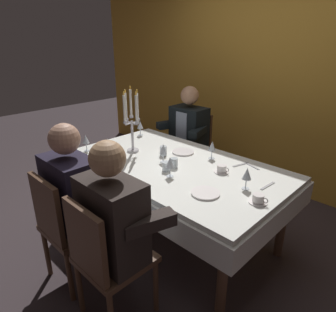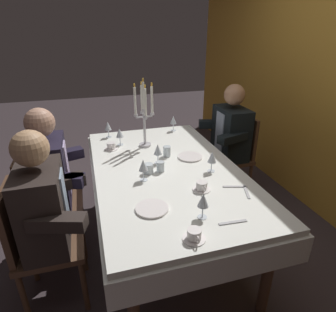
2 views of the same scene
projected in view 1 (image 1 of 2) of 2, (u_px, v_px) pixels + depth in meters
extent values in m
plane|color=#382E31|center=(174.00, 234.00, 2.86)|extent=(12.00, 12.00, 0.00)
cube|color=gold|center=(273.00, 75.00, 3.46)|extent=(6.00, 0.12, 2.70)
cube|color=white|center=(175.00, 166.00, 2.59)|extent=(1.90, 1.10, 0.04)
cube|color=white|center=(175.00, 177.00, 2.63)|extent=(1.94, 1.14, 0.18)
cylinder|color=brown|center=(84.00, 188.00, 2.99)|extent=(0.07, 0.07, 0.70)
cylinder|color=brown|center=(223.00, 275.00, 1.91)|extent=(0.07, 0.07, 0.70)
cylinder|color=brown|center=(148.00, 164.00, 3.55)|extent=(0.07, 0.07, 0.70)
cylinder|color=brown|center=(283.00, 220.00, 2.48)|extent=(0.07, 0.07, 0.70)
cylinder|color=silver|center=(133.00, 150.00, 2.85)|extent=(0.11, 0.11, 0.02)
cylinder|color=silver|center=(132.00, 135.00, 2.80)|extent=(0.02, 0.02, 0.28)
cylinder|color=silver|center=(131.00, 117.00, 2.73)|extent=(0.04, 0.04, 0.02)
cylinder|color=white|center=(131.00, 103.00, 2.68)|extent=(0.02, 0.02, 0.23)
ellipsoid|color=yellow|center=(130.00, 88.00, 2.63)|extent=(0.02, 0.02, 0.03)
cylinder|color=silver|center=(134.00, 124.00, 2.73)|extent=(0.07, 0.01, 0.01)
cylinder|color=silver|center=(137.00, 122.00, 2.70)|extent=(0.04, 0.04, 0.02)
cylinder|color=white|center=(136.00, 109.00, 2.65)|extent=(0.02, 0.02, 0.23)
ellipsoid|color=yellow|center=(136.00, 93.00, 2.60)|extent=(0.02, 0.02, 0.03)
cylinder|color=silver|center=(135.00, 122.00, 2.78)|extent=(0.01, 0.07, 0.01)
cylinder|color=silver|center=(138.00, 119.00, 2.80)|extent=(0.04, 0.04, 0.02)
cylinder|color=white|center=(137.00, 106.00, 2.75)|extent=(0.02, 0.02, 0.23)
ellipsoid|color=yellow|center=(137.00, 91.00, 2.70)|extent=(0.02, 0.02, 0.03)
cylinder|color=silver|center=(129.00, 122.00, 2.78)|extent=(0.07, 0.01, 0.01)
cylinder|color=silver|center=(127.00, 119.00, 2.79)|extent=(0.04, 0.04, 0.02)
cylinder|color=white|center=(126.00, 106.00, 2.75)|extent=(0.02, 0.02, 0.23)
ellipsoid|color=yellow|center=(125.00, 91.00, 2.70)|extent=(0.02, 0.02, 0.03)
cylinder|color=silver|center=(129.00, 124.00, 2.73)|extent=(0.01, 0.08, 0.01)
cylinder|color=silver|center=(125.00, 122.00, 2.70)|extent=(0.04, 0.04, 0.02)
cylinder|color=white|center=(124.00, 109.00, 2.65)|extent=(0.02, 0.02, 0.23)
ellipsoid|color=yellow|center=(124.00, 93.00, 2.60)|extent=(0.02, 0.02, 0.03)
cylinder|color=white|center=(183.00, 152.00, 2.83)|extent=(0.21, 0.21, 0.01)
cylinder|color=white|center=(205.00, 193.00, 2.09)|extent=(0.20, 0.20, 0.01)
cylinder|color=silver|center=(211.00, 158.00, 2.69)|extent=(0.06, 0.06, 0.00)
cylinder|color=silver|center=(212.00, 154.00, 2.67)|extent=(0.01, 0.01, 0.07)
cone|color=silver|center=(212.00, 146.00, 2.64)|extent=(0.07, 0.07, 0.08)
cylinder|color=maroon|center=(212.00, 148.00, 2.65)|extent=(0.04, 0.04, 0.03)
cylinder|color=silver|center=(87.00, 151.00, 2.87)|extent=(0.06, 0.06, 0.00)
cylinder|color=silver|center=(86.00, 147.00, 2.85)|extent=(0.01, 0.01, 0.07)
cone|color=silver|center=(86.00, 139.00, 2.82)|extent=(0.07, 0.07, 0.08)
cylinder|color=maroon|center=(86.00, 141.00, 2.83)|extent=(0.04, 0.04, 0.03)
cylinder|color=silver|center=(170.00, 176.00, 2.35)|extent=(0.06, 0.06, 0.00)
cylinder|color=silver|center=(170.00, 172.00, 2.33)|extent=(0.01, 0.01, 0.07)
cone|color=silver|center=(170.00, 162.00, 2.30)|extent=(0.07, 0.07, 0.08)
cylinder|color=#E0D172|center=(170.00, 165.00, 2.31)|extent=(0.04, 0.04, 0.03)
cylinder|color=silver|center=(109.00, 155.00, 2.77)|extent=(0.06, 0.06, 0.00)
cylinder|color=silver|center=(108.00, 151.00, 2.75)|extent=(0.01, 0.01, 0.07)
cone|color=silver|center=(108.00, 143.00, 2.72)|extent=(0.07, 0.07, 0.08)
cylinder|color=silver|center=(163.00, 162.00, 2.62)|extent=(0.06, 0.06, 0.00)
cylinder|color=silver|center=(163.00, 157.00, 2.60)|extent=(0.01, 0.01, 0.07)
cone|color=silver|center=(163.00, 149.00, 2.58)|extent=(0.07, 0.07, 0.08)
cylinder|color=maroon|center=(163.00, 151.00, 2.58)|extent=(0.04, 0.04, 0.03)
cylinder|color=silver|center=(245.00, 188.00, 2.16)|extent=(0.06, 0.06, 0.00)
cylinder|color=silver|center=(246.00, 184.00, 2.14)|extent=(0.01, 0.01, 0.07)
cone|color=silver|center=(247.00, 173.00, 2.11)|extent=(0.07, 0.07, 0.08)
cylinder|color=#E0D172|center=(247.00, 177.00, 2.12)|extent=(0.04, 0.04, 0.03)
cylinder|color=silver|center=(140.00, 135.00, 3.32)|extent=(0.06, 0.06, 0.00)
cylinder|color=silver|center=(140.00, 132.00, 3.31)|extent=(0.01, 0.01, 0.07)
cone|color=silver|center=(140.00, 125.00, 3.28)|extent=(0.07, 0.07, 0.08)
cylinder|color=#E0D172|center=(140.00, 127.00, 3.29)|extent=(0.04, 0.04, 0.03)
cylinder|color=silver|center=(167.00, 166.00, 2.44)|extent=(0.07, 0.07, 0.08)
cylinder|color=silver|center=(163.00, 151.00, 2.74)|extent=(0.06, 0.06, 0.09)
cylinder|color=silver|center=(174.00, 163.00, 2.50)|extent=(0.06, 0.06, 0.08)
cylinder|color=white|center=(105.00, 160.00, 2.66)|extent=(0.12, 0.12, 0.01)
cylinder|color=white|center=(105.00, 156.00, 2.65)|extent=(0.08, 0.08, 0.05)
torus|color=white|center=(108.00, 158.00, 2.61)|extent=(0.04, 0.01, 0.04)
cylinder|color=white|center=(221.00, 172.00, 2.42)|extent=(0.12, 0.12, 0.01)
cylinder|color=white|center=(222.00, 168.00, 2.41)|extent=(0.08, 0.08, 0.05)
torus|color=white|center=(227.00, 170.00, 2.38)|extent=(0.04, 0.01, 0.04)
cylinder|color=white|center=(258.00, 202.00, 1.98)|extent=(0.12, 0.12, 0.01)
cylinder|color=white|center=(258.00, 198.00, 1.97)|extent=(0.08, 0.08, 0.05)
torus|color=white|center=(265.00, 200.00, 1.93)|extent=(0.04, 0.01, 0.04)
cube|color=#B7B7BC|center=(268.00, 186.00, 2.19)|extent=(0.03, 0.17, 0.01)
cube|color=#B7B7BC|center=(252.00, 166.00, 2.53)|extent=(0.17, 0.07, 0.01)
cube|color=#B7B7BC|center=(241.00, 165.00, 2.56)|extent=(0.06, 0.17, 0.01)
cylinder|color=brown|center=(167.00, 169.00, 3.75)|extent=(0.04, 0.04, 0.42)
cylinder|color=brown|center=(189.00, 178.00, 3.52)|extent=(0.04, 0.04, 0.42)
cylinder|color=brown|center=(186.00, 161.00, 3.99)|extent=(0.04, 0.04, 0.42)
cylinder|color=brown|center=(208.00, 169.00, 3.76)|extent=(0.04, 0.04, 0.42)
cube|color=brown|center=(188.00, 152.00, 3.67)|extent=(0.42, 0.42, 0.04)
cube|color=brown|center=(199.00, 130.00, 3.70)|extent=(0.38, 0.04, 0.44)
cube|color=black|center=(189.00, 129.00, 3.56)|extent=(0.42, 0.26, 0.54)
cube|color=#8E9CB2|center=(181.00, 129.00, 3.46)|extent=(0.16, 0.01, 0.40)
sphere|color=tan|center=(190.00, 95.00, 3.41)|extent=(0.21, 0.21, 0.21)
cube|color=black|center=(170.00, 124.00, 3.62)|extent=(0.19, 0.34, 0.08)
cube|color=black|center=(198.00, 132.00, 3.34)|extent=(0.19, 0.34, 0.08)
cylinder|color=brown|center=(113.00, 252.00, 2.32)|extent=(0.04, 0.04, 0.42)
cylinder|color=brown|center=(88.00, 232.00, 2.55)|extent=(0.04, 0.04, 0.42)
cylinder|color=brown|center=(70.00, 277.00, 2.08)|extent=(0.04, 0.04, 0.42)
cylinder|color=brown|center=(47.00, 252.00, 2.31)|extent=(0.04, 0.04, 0.42)
cube|color=brown|center=(76.00, 227.00, 2.23)|extent=(0.42, 0.42, 0.04)
cube|color=brown|center=(47.00, 209.00, 2.01)|extent=(0.38, 0.04, 0.44)
cube|color=black|center=(72.00, 193.00, 2.12)|extent=(0.42, 0.26, 0.54)
cube|color=#B9A6D0|center=(88.00, 183.00, 2.20)|extent=(0.16, 0.01, 0.40)
sphere|color=tan|center=(64.00, 139.00, 1.97)|extent=(0.21, 0.21, 0.21)
cube|color=black|center=(101.00, 194.00, 2.03)|extent=(0.19, 0.34, 0.08)
cube|color=black|center=(69.00, 174.00, 2.31)|extent=(0.19, 0.34, 0.08)
cylinder|color=brown|center=(156.00, 286.00, 2.00)|extent=(0.04, 0.04, 0.42)
cylinder|color=brown|center=(123.00, 260.00, 2.23)|extent=(0.04, 0.04, 0.42)
cylinder|color=brown|center=(80.00, 287.00, 2.00)|extent=(0.04, 0.04, 0.42)
cube|color=brown|center=(115.00, 259.00, 1.91)|extent=(0.42, 0.42, 0.04)
cube|color=brown|center=(85.00, 242.00, 1.70)|extent=(0.38, 0.04, 0.44)
cube|color=#2C2320|center=(112.00, 221.00, 1.80)|extent=(0.42, 0.26, 0.54)
cube|color=#8497AF|center=(130.00, 208.00, 1.88)|extent=(0.16, 0.01, 0.40)
sphere|color=tan|center=(107.00, 159.00, 1.65)|extent=(0.21, 0.21, 0.21)
cube|color=#2C2320|center=(149.00, 223.00, 1.71)|extent=(0.19, 0.34, 0.08)
cube|color=#2C2320|center=(105.00, 196.00, 2.00)|extent=(0.19, 0.34, 0.08)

